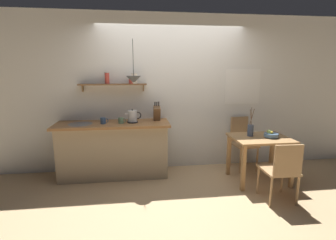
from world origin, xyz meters
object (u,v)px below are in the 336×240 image
at_px(dining_chair_far, 242,140).
at_px(coffee_mug_spare, 121,121).
at_px(twig_vase, 250,130).
at_px(fruit_bowl, 271,134).
at_px(electric_kettle, 133,117).
at_px(coffee_mug_by_sink, 103,121).
at_px(dining_chair_near, 282,169).
at_px(knife_block, 157,113).
at_px(pendant_lamp, 134,79).
at_px(dining_table, 260,145).

xyz_separation_m(dining_chair_far, coffee_mug_spare, (-2.13, -0.17, 0.45)).
relative_size(twig_vase, coffee_mug_spare, 3.71).
height_order(fruit_bowl, electric_kettle, electric_kettle).
xyz_separation_m(electric_kettle, coffee_mug_by_sink, (-0.47, -0.03, -0.05)).
height_order(coffee_mug_by_sink, coffee_mug_spare, coffee_mug_by_sink).
height_order(dining_chair_near, knife_block, knife_block).
relative_size(dining_chair_far, fruit_bowl, 4.31).
xyz_separation_m(twig_vase, pendant_lamp, (-1.82, 0.26, 0.79)).
bearing_deg(coffee_mug_by_sink, fruit_bowl, -10.46).
height_order(dining_chair_near, fruit_bowl, fruit_bowl).
bearing_deg(knife_block, electric_kettle, -162.30).
height_order(electric_kettle, pendant_lamp, pendant_lamp).
bearing_deg(dining_chair_near, fruit_bowl, 74.31).
relative_size(knife_block, coffee_mug_spare, 2.62).
height_order(dining_chair_far, pendant_lamp, pendant_lamp).
xyz_separation_m(dining_chair_near, coffee_mug_spare, (-2.13, 1.10, 0.49)).
height_order(coffee_mug_spare, pendant_lamp, pendant_lamp).
xyz_separation_m(dining_chair_near, electric_kettle, (-1.95, 1.14, 0.54)).
distance_m(fruit_bowl, electric_kettle, 2.20).
bearing_deg(fruit_bowl, pendant_lamp, 169.50).
bearing_deg(pendant_lamp, coffee_mug_spare, 159.24).
height_order(dining_chair_near, twig_vase, twig_vase).
relative_size(dining_chair_near, coffee_mug_by_sink, 6.61).
xyz_separation_m(dining_chair_near, twig_vase, (-0.10, 0.76, 0.35)).
xyz_separation_m(knife_block, coffee_mug_by_sink, (-0.87, -0.16, -0.08)).
bearing_deg(dining_table, coffee_mug_by_sink, 169.91).
distance_m(dining_table, dining_chair_far, 0.61).
bearing_deg(pendant_lamp, knife_block, 34.23).
bearing_deg(electric_kettle, dining_chair_far, 3.88).
distance_m(twig_vase, coffee_mug_spare, 2.07).
relative_size(fruit_bowl, coffee_mug_spare, 1.72).
distance_m(coffee_mug_by_sink, coffee_mug_spare, 0.28).
bearing_deg(twig_vase, dining_chair_near, -82.67).
xyz_separation_m(dining_table, coffee_mug_spare, (-2.16, 0.43, 0.36)).
bearing_deg(pendant_lamp, dining_chair_far, 7.62).
distance_m(fruit_bowl, coffee_mug_by_sink, 2.64).
height_order(dining_chair_near, coffee_mug_by_sink, coffee_mug_by_sink).
relative_size(coffee_mug_by_sink, coffee_mug_spare, 1.03).
relative_size(electric_kettle, knife_block, 0.79).
distance_m(knife_block, pendant_lamp, 0.73).
bearing_deg(pendant_lamp, twig_vase, -8.10).
height_order(dining_chair_far, coffee_mug_by_sink, coffee_mug_by_sink).
height_order(dining_table, pendant_lamp, pendant_lamp).
xyz_separation_m(knife_block, coffee_mug_spare, (-0.59, -0.17, -0.08)).
bearing_deg(dining_chair_far, fruit_bowl, -74.68).
relative_size(coffee_mug_spare, pendant_lamp, 0.19).
height_order(dining_table, fruit_bowl, fruit_bowl).
xyz_separation_m(fruit_bowl, twig_vase, (-0.27, 0.13, 0.05)).
bearing_deg(pendant_lamp, electric_kettle, 104.86).
bearing_deg(dining_chair_near, pendant_lamp, 151.98).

